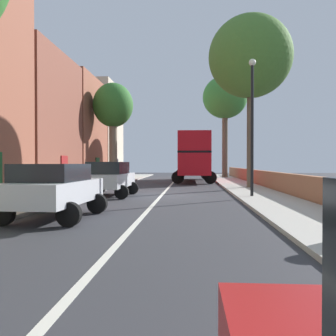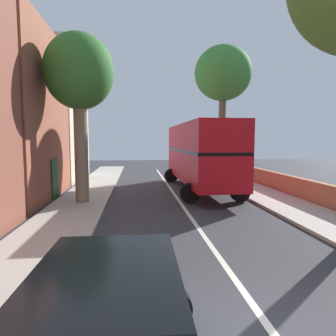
{
  "view_description": "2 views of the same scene",
  "coord_description": "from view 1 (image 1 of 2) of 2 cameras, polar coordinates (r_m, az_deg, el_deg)",
  "views": [
    {
      "loc": [
        1.48,
        -17.96,
        1.65
      ],
      "look_at": [
        -0.1,
        6.64,
        1.29
      ],
      "focal_mm": 38.17,
      "sensor_mm": 36.0,
      "label": 1
    },
    {
      "loc": [
        -2.17,
        -4.06,
        3.1
      ],
      "look_at": [
        -0.64,
        10.01,
        1.76
      ],
      "focal_mm": 31.56,
      "sensor_mm": 36.0,
      "label": 2
    }
  ],
  "objects": [
    {
      "name": "ground_plane",
      "position": [
        18.1,
        -1.04,
        -4.4
      ],
      "size": [
        84.0,
        84.0,
        0.0
      ],
      "primitive_type": "plane",
      "color": "#333338"
    },
    {
      "name": "road_centre_line",
      "position": [
        18.1,
        -1.04,
        -4.39
      ],
      "size": [
        0.16,
        54.0,
        0.01
      ],
      "primitive_type": "cube",
      "color": "silver",
      "rests_on": "ground"
    },
    {
      "name": "sidewalk_left",
      "position": [
        19.13,
        -15.87,
        -3.97
      ],
      "size": [
        2.6,
        60.0,
        0.12
      ],
      "primitive_type": "cube",
      "color": "#B2ADA3",
      "rests_on": "ground"
    },
    {
      "name": "sidewalk_right",
      "position": [
        18.35,
        14.43,
        -4.16
      ],
      "size": [
        2.6,
        60.0,
        0.12
      ],
      "primitive_type": "cube",
      "color": "#B2ADA3",
      "rests_on": "ground"
    },
    {
      "name": "boundary_wall_right",
      "position": [
        18.67,
        19.12,
        -2.57
      ],
      "size": [
        0.36,
        54.0,
        1.11
      ],
      "primitive_type": "cube",
      "color": "#9E6647",
      "rests_on": "ground"
    },
    {
      "name": "double_decker_bus",
      "position": [
        31.71,
        4.07,
        2.1
      ],
      "size": [
        3.63,
        10.72,
        4.06
      ],
      "color": "#B40E18",
      "rests_on": "ground"
    },
    {
      "name": "parked_car_silver_left_0",
      "position": [
        10.94,
        -17.73,
        -3.0
      ],
      "size": [
        2.53,
        4.01,
        1.62
      ],
      "color": "#B7BABF",
      "rests_on": "ground"
    },
    {
      "name": "parked_car_silver_left_1",
      "position": [
        17.68,
        -9.35,
        -1.43
      ],
      "size": [
        2.49,
        4.24,
        1.69
      ],
      "color": "#B7BABF",
      "rests_on": "ground"
    },
    {
      "name": "street_tree_left_0",
      "position": [
        29.47,
        -8.77,
        9.53
      ],
      "size": [
        3.23,
        3.23,
        7.96
      ],
      "color": "#7A6B56",
      "rests_on": "sidewalk_left"
    },
    {
      "name": "street_tree_right_1",
      "position": [
        39.25,
        9.09,
        10.93
      ],
      "size": [
        4.74,
        4.74,
        10.81
      ],
      "color": "brown",
      "rests_on": "sidewalk_right"
    },
    {
      "name": "street_tree_right_3",
      "position": [
        23.92,
        12.99,
        16.86
      ],
      "size": [
        5.19,
        5.19,
        10.75
      ],
      "color": "brown",
      "rests_on": "sidewalk_right"
    },
    {
      "name": "lamppost_right",
      "position": [
        17.04,
        13.29,
        8.08
      ],
      "size": [
        0.32,
        0.32,
        6.31
      ],
      "color": "black",
      "rests_on": "sidewalk_right"
    }
  ]
}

